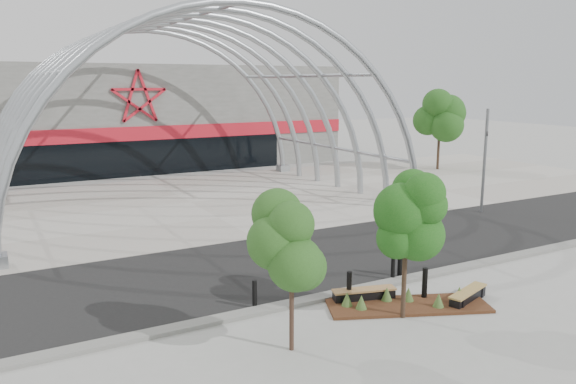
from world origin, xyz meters
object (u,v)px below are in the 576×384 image
(signal_pole, at_px, (485,159))
(bench_1, at_px, (468,296))
(bollard_2, at_px, (425,284))
(street_tree_0, at_px, (292,247))
(bench_0, at_px, (364,295))
(street_tree_1, at_px, (407,220))

(signal_pole, height_order, bench_1, signal_pole)
(bench_1, distance_m, bollard_2, 1.36)
(street_tree_0, bearing_deg, bench_1, 1.06)
(street_tree_0, bearing_deg, signal_pole, 28.11)
(signal_pole, relative_size, street_tree_0, 1.43)
(street_tree_0, height_order, bench_0, street_tree_0)
(street_tree_0, relative_size, bollard_2, 3.63)
(street_tree_1, bearing_deg, street_tree_0, -177.02)
(bench_0, height_order, bench_1, bench_0)
(street_tree_1, height_order, bollard_2, street_tree_1)
(street_tree_1, xyz_separation_m, bench_1, (2.52, -0.08, -2.73))
(bench_0, relative_size, bench_1, 1.07)
(bollard_2, bearing_deg, street_tree_1, -153.76)
(street_tree_0, relative_size, bench_1, 1.98)
(street_tree_0, xyz_separation_m, bench_1, (6.32, 0.12, -2.52))
(bench_1, xyz_separation_m, bollard_2, (-1.04, 0.81, 0.33))
(signal_pole, bearing_deg, bench_1, -139.19)
(signal_pole, distance_m, bench_1, 13.33)
(bollard_2, bearing_deg, bench_0, 155.67)
(signal_pole, bearing_deg, bench_0, -151.28)
(bench_1, bearing_deg, signal_pole, 40.81)
(bench_0, distance_m, bench_1, 3.21)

